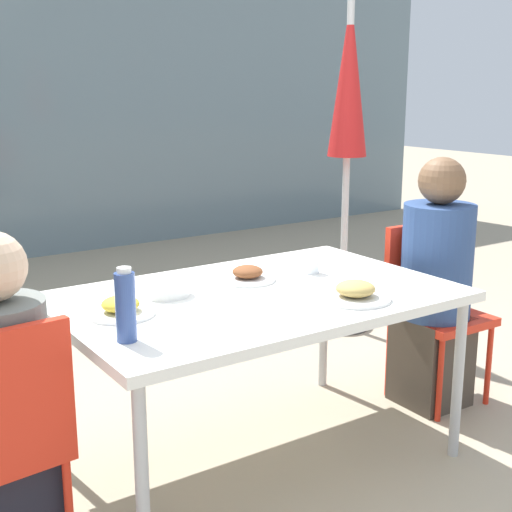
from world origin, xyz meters
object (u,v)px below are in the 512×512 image
(salad_bowl, at_px, (166,288))
(person_right, at_px, (435,290))
(person_left, at_px, (3,412))
(drinking_cup, at_px, (311,263))
(chair_right, at_px, (429,298))
(bottle, at_px, (126,306))
(closed_umbrella, at_px, (348,109))

(salad_bowl, bearing_deg, person_right, -7.70)
(person_left, relative_size, drinking_cup, 12.65)
(chair_right, height_order, drinking_cup, chair_right)
(person_left, bearing_deg, salad_bowl, 14.87)
(drinking_cup, bearing_deg, person_left, -170.88)
(bottle, bearing_deg, person_right, 7.01)
(person_right, bearing_deg, drinking_cup, -10.94)
(person_right, distance_m, drinking_cup, 0.70)
(chair_right, xyz_separation_m, bottle, (-1.73, -0.29, 0.34))
(drinking_cup, distance_m, salad_bowl, 0.69)
(person_right, relative_size, drinking_cup, 13.75)
(chair_right, bearing_deg, salad_bowl, -3.30)
(bottle, height_order, salad_bowl, bottle)
(closed_umbrella, distance_m, drinking_cup, 1.55)
(person_right, bearing_deg, closed_umbrella, -108.33)
(bottle, relative_size, drinking_cup, 2.78)
(person_right, relative_size, salad_bowl, 6.56)
(person_right, relative_size, closed_umbrella, 0.59)
(chair_right, relative_size, drinking_cup, 9.83)
(chair_right, xyz_separation_m, person_right, (-0.05, -0.08, 0.07))
(person_right, bearing_deg, person_left, 3.33)
(person_right, bearing_deg, chair_right, -121.94)
(chair_right, bearing_deg, bottle, 10.27)
(salad_bowl, bearing_deg, drinking_cup, -3.69)
(chair_right, relative_size, closed_umbrella, 0.42)
(chair_right, relative_size, person_right, 0.71)
(person_left, relative_size, person_right, 0.92)
(chair_right, distance_m, closed_umbrella, 1.40)
(person_left, height_order, chair_right, person_left)
(chair_right, distance_m, salad_bowl, 1.42)
(person_left, relative_size, closed_umbrella, 0.54)
(person_right, distance_m, bottle, 1.71)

